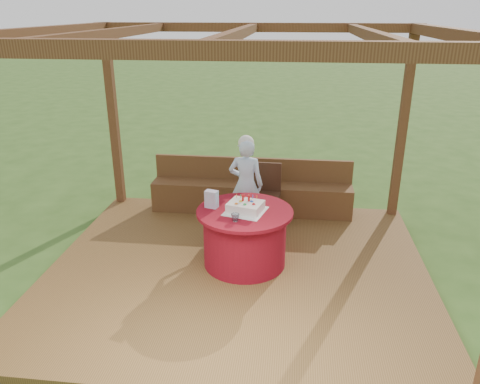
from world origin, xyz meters
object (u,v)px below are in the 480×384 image
(elderly_woman, at_px, (246,183))
(chair, at_px, (266,191))
(drinking_glass, at_px, (235,217))
(birthday_cake, at_px, (245,207))
(gift_bag, at_px, (212,199))
(bench, at_px, (251,195))
(table, at_px, (245,237))

(elderly_woman, bearing_deg, chair, 45.21)
(chair, relative_size, drinking_glass, 9.22)
(drinking_glass, bearing_deg, birthday_cake, 73.08)
(chair, xyz_separation_m, gift_bag, (-0.57, -1.21, 0.34))
(elderly_woman, distance_m, drinking_glass, 1.30)
(drinking_glass, bearing_deg, elderly_woman, 90.87)
(chair, distance_m, birthday_cake, 1.32)
(bench, xyz_separation_m, table, (0.07, -1.59, 0.09))
(chair, xyz_separation_m, birthday_cake, (-0.16, -1.28, 0.29))
(table, relative_size, drinking_glass, 12.17)
(chair, xyz_separation_m, drinking_glass, (-0.24, -1.56, 0.28))
(gift_bag, bearing_deg, table, 10.24)
(elderly_woman, bearing_deg, bench, 88.03)
(bench, height_order, gift_bag, gift_bag)
(bench, bearing_deg, drinking_glass, -90.03)
(table, distance_m, elderly_woman, 1.04)
(table, relative_size, chair, 1.32)
(table, distance_m, drinking_glass, 0.50)
(bench, height_order, table, bench)
(table, bearing_deg, elderly_woman, 95.33)
(chair, xyz_separation_m, elderly_woman, (-0.26, -0.26, 0.21))
(elderly_woman, bearing_deg, gift_bag, -108.01)
(elderly_woman, bearing_deg, birthday_cake, -84.21)
(birthday_cake, height_order, gift_bag, gift_bag)
(birthday_cake, bearing_deg, bench, 92.91)
(gift_bag, distance_m, drinking_glass, 0.48)
(table, distance_m, chair, 1.27)
(table, bearing_deg, drinking_glass, -103.31)
(bench, relative_size, gift_bag, 14.41)
(elderly_woman, distance_m, birthday_cake, 1.03)
(bench, distance_m, chair, 0.47)
(table, relative_size, birthday_cake, 2.13)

